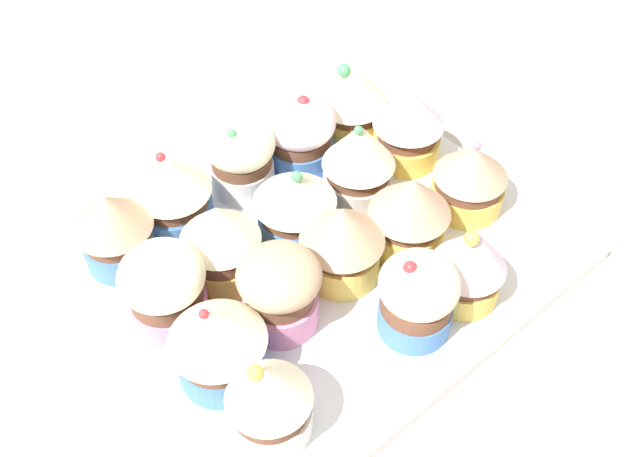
{
  "coord_description": "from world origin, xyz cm",
  "views": [
    {
      "loc": [
        24.14,
        28.09,
        45.5
      ],
      "look_at": [
        0.0,
        0.0,
        4.2
      ],
      "focal_mm": 40.83,
      "sensor_mm": 36.0,
      "label": 1
    }
  ],
  "objects_px": {
    "cupcake_3": "(173,192)",
    "cupcake_16": "(417,296)",
    "cupcake_5": "(408,125)",
    "cupcake_17": "(269,399)",
    "cupcake_8": "(221,241)",
    "cupcake_13": "(280,290)",
    "cupcake_4": "(114,228)",
    "cupcake_10": "(470,178)",
    "cupcake_2": "(237,157)",
    "cupcake_9": "(164,287)",
    "cupcake_12": "(338,244)",
    "cupcake_0": "(351,100)",
    "cupcake_1": "(300,132)",
    "cupcake_6": "(359,160)",
    "baking_tray": "(320,259)",
    "cupcake_14": "(218,343)",
    "cupcake_11": "(410,212)",
    "cupcake_15": "(469,263)",
    "cupcake_7": "(291,205)"
  },
  "relations": [
    {
      "from": "cupcake_3",
      "to": "cupcake_17",
      "type": "height_order",
      "value": "cupcake_3"
    },
    {
      "from": "cupcake_9",
      "to": "cupcake_16",
      "type": "bearing_deg",
      "value": 136.52
    },
    {
      "from": "cupcake_4",
      "to": "cupcake_12",
      "type": "distance_m",
      "value": 0.17
    },
    {
      "from": "cupcake_10",
      "to": "cupcake_2",
      "type": "bearing_deg",
      "value": -46.48
    },
    {
      "from": "cupcake_0",
      "to": "cupcake_11",
      "type": "height_order",
      "value": "cupcake_0"
    },
    {
      "from": "cupcake_8",
      "to": "cupcake_9",
      "type": "height_order",
      "value": "cupcake_8"
    },
    {
      "from": "cupcake_8",
      "to": "cupcake_16",
      "type": "bearing_deg",
      "value": 119.85
    },
    {
      "from": "baking_tray",
      "to": "cupcake_7",
      "type": "relative_size",
      "value": 5.14
    },
    {
      "from": "cupcake_2",
      "to": "cupcake_3",
      "type": "distance_m",
      "value": 0.06
    },
    {
      "from": "cupcake_1",
      "to": "cupcake_3",
      "type": "relative_size",
      "value": 0.94
    },
    {
      "from": "baking_tray",
      "to": "cupcake_8",
      "type": "distance_m",
      "value": 0.09
    },
    {
      "from": "baking_tray",
      "to": "cupcake_3",
      "type": "xyz_separation_m",
      "value": [
        0.07,
        -0.1,
        0.04
      ]
    },
    {
      "from": "cupcake_7",
      "to": "cupcake_12",
      "type": "relative_size",
      "value": 0.98
    },
    {
      "from": "cupcake_1",
      "to": "cupcake_6",
      "type": "xyz_separation_m",
      "value": [
        -0.01,
        0.06,
        0.0
      ]
    },
    {
      "from": "cupcake_4",
      "to": "cupcake_10",
      "type": "distance_m",
      "value": 0.28
    },
    {
      "from": "cupcake_14",
      "to": "cupcake_10",
      "type": "bearing_deg",
      "value": 179.75
    },
    {
      "from": "cupcake_5",
      "to": "cupcake_17",
      "type": "relative_size",
      "value": 1.0
    },
    {
      "from": "cupcake_13",
      "to": "cupcake_16",
      "type": "distance_m",
      "value": 0.1
    },
    {
      "from": "cupcake_8",
      "to": "cupcake_11",
      "type": "xyz_separation_m",
      "value": [
        -0.13,
        0.07,
        0.0
      ]
    },
    {
      "from": "cupcake_12",
      "to": "cupcake_17",
      "type": "height_order",
      "value": "same"
    },
    {
      "from": "cupcake_5",
      "to": "cupcake_17",
      "type": "height_order",
      "value": "same"
    },
    {
      "from": "cupcake_4",
      "to": "cupcake_9",
      "type": "bearing_deg",
      "value": 89.37
    },
    {
      "from": "baking_tray",
      "to": "cupcake_12",
      "type": "relative_size",
      "value": 5.02
    },
    {
      "from": "cupcake_8",
      "to": "cupcake_15",
      "type": "bearing_deg",
      "value": 132.67
    },
    {
      "from": "cupcake_3",
      "to": "cupcake_8",
      "type": "distance_m",
      "value": 0.07
    },
    {
      "from": "cupcake_5",
      "to": "cupcake_16",
      "type": "relative_size",
      "value": 0.99
    },
    {
      "from": "cupcake_1",
      "to": "cupcake_3",
      "type": "distance_m",
      "value": 0.12
    },
    {
      "from": "cupcake_2",
      "to": "cupcake_16",
      "type": "distance_m",
      "value": 0.2
    },
    {
      "from": "cupcake_0",
      "to": "cupcake_8",
      "type": "bearing_deg",
      "value": 17.96
    },
    {
      "from": "cupcake_5",
      "to": "cupcake_7",
      "type": "distance_m",
      "value": 0.14
    },
    {
      "from": "cupcake_0",
      "to": "cupcake_1",
      "type": "relative_size",
      "value": 1.07
    },
    {
      "from": "cupcake_3",
      "to": "cupcake_16",
      "type": "height_order",
      "value": "cupcake_3"
    },
    {
      "from": "cupcake_9",
      "to": "cupcake_11",
      "type": "relative_size",
      "value": 0.94
    },
    {
      "from": "cupcake_14",
      "to": "cupcake_9",
      "type": "bearing_deg",
      "value": -88.75
    },
    {
      "from": "cupcake_15",
      "to": "cupcake_14",
      "type": "bearing_deg",
      "value": -19.64
    },
    {
      "from": "cupcake_13",
      "to": "cupcake_4",
      "type": "bearing_deg",
      "value": -64.97
    },
    {
      "from": "cupcake_3",
      "to": "cupcake_4",
      "type": "bearing_deg",
      "value": 3.6
    },
    {
      "from": "cupcake_4",
      "to": "cupcake_14",
      "type": "bearing_deg",
      "value": 90.26
    },
    {
      "from": "cupcake_3",
      "to": "cupcake_1",
      "type": "bearing_deg",
      "value": 176.75
    },
    {
      "from": "baking_tray",
      "to": "cupcake_3",
      "type": "bearing_deg",
      "value": -56.12
    },
    {
      "from": "cupcake_7",
      "to": "cupcake_17",
      "type": "relative_size",
      "value": 0.97
    },
    {
      "from": "cupcake_6",
      "to": "cupcake_16",
      "type": "distance_m",
      "value": 0.14
    },
    {
      "from": "cupcake_15",
      "to": "cupcake_8",
      "type": "bearing_deg",
      "value": -47.33
    },
    {
      "from": "cupcake_7",
      "to": "cupcake_10",
      "type": "xyz_separation_m",
      "value": [
        -0.13,
        0.07,
        -0.0
      ]
    },
    {
      "from": "cupcake_3",
      "to": "cupcake_13",
      "type": "xyz_separation_m",
      "value": [
        -0.0,
        0.13,
        -0.0
      ]
    },
    {
      "from": "cupcake_5",
      "to": "cupcake_8",
      "type": "xyz_separation_m",
      "value": [
        0.2,
        0.0,
        -0.0
      ]
    },
    {
      "from": "cupcake_12",
      "to": "cupcake_13",
      "type": "bearing_deg",
      "value": 4.64
    },
    {
      "from": "cupcake_4",
      "to": "cupcake_9",
      "type": "height_order",
      "value": "cupcake_4"
    },
    {
      "from": "cupcake_5",
      "to": "cupcake_12",
      "type": "bearing_deg",
      "value": 24.27
    },
    {
      "from": "baking_tray",
      "to": "cupcake_1",
      "type": "height_order",
      "value": "cupcake_1"
    }
  ]
}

